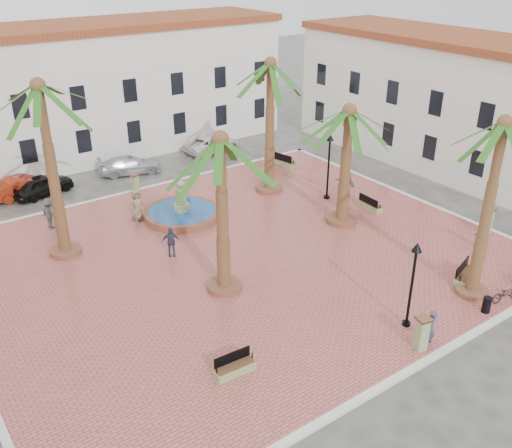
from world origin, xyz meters
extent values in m
plane|color=#56544F|center=(0.00, 0.00, 0.00)|extent=(120.00, 120.00, 0.00)
cube|color=#BB5850|center=(0.00, 0.00, 0.07)|extent=(26.00, 22.00, 0.15)
cube|color=silver|center=(0.00, 11.00, 0.08)|extent=(26.30, 0.30, 0.16)
cube|color=silver|center=(0.00, -11.00, 0.08)|extent=(26.30, 0.30, 0.16)
cube|color=silver|center=(13.00, 0.00, 0.08)|extent=(0.30, 22.30, 0.16)
cube|color=white|center=(0.00, 20.00, 4.50)|extent=(30.00, 7.00, 9.00)
cube|color=brown|center=(0.00, 20.00, 9.25)|extent=(30.40, 7.40, 0.50)
cube|color=black|center=(-5.62, 16.52, 2.20)|extent=(1.00, 0.12, 1.60)
cube|color=black|center=(-1.88, 16.52, 2.20)|extent=(1.00, 0.12, 1.60)
cube|color=black|center=(1.88, 16.52, 2.20)|extent=(1.00, 0.12, 1.60)
cube|color=black|center=(5.62, 16.52, 2.20)|extent=(1.00, 0.12, 1.60)
cube|color=black|center=(9.38, 16.52, 2.20)|extent=(1.00, 0.12, 1.60)
cube|color=black|center=(13.12, 16.52, 2.20)|extent=(1.00, 0.12, 1.60)
cube|color=black|center=(-5.62, 16.52, 5.20)|extent=(1.00, 0.12, 1.60)
cube|color=black|center=(-1.88, 16.52, 5.20)|extent=(1.00, 0.12, 1.60)
cube|color=black|center=(1.88, 16.52, 5.20)|extent=(1.00, 0.12, 1.60)
cube|color=black|center=(5.62, 16.52, 5.20)|extent=(1.00, 0.12, 1.60)
cube|color=black|center=(9.38, 16.52, 5.20)|extent=(1.00, 0.12, 1.60)
cube|color=black|center=(13.12, 16.52, 5.20)|extent=(1.00, 0.12, 1.60)
cube|color=white|center=(20.00, 2.00, 4.25)|extent=(7.00, 26.00, 8.50)
cube|color=brown|center=(20.00, 2.00, 8.75)|extent=(7.40, 26.40, 0.50)
cube|color=black|center=(16.54, -2.06, 2.20)|extent=(0.12, 1.00, 1.60)
cube|color=black|center=(16.54, 1.65, 2.20)|extent=(0.12, 1.00, 1.60)
cube|color=black|center=(16.54, 5.37, 2.20)|extent=(0.12, 1.00, 1.60)
cube|color=black|center=(16.54, 9.08, 2.20)|extent=(0.12, 1.00, 1.60)
cube|color=black|center=(16.54, 12.80, 2.20)|extent=(0.12, 1.00, 1.60)
cube|color=black|center=(16.54, -2.06, 5.20)|extent=(0.12, 1.00, 1.60)
cube|color=black|center=(16.54, 1.65, 5.20)|extent=(0.12, 1.00, 1.60)
cube|color=black|center=(16.54, 5.37, 5.20)|extent=(0.12, 1.00, 1.60)
cube|color=black|center=(16.54, 9.08, 5.20)|extent=(0.12, 1.00, 1.60)
cube|color=black|center=(16.54, 12.80, 5.20)|extent=(0.12, 1.00, 1.60)
cylinder|color=brown|center=(-0.27, 5.64, 0.36)|extent=(4.42, 4.42, 0.42)
cylinder|color=#194C8C|center=(-0.27, 5.64, 0.55)|extent=(3.89, 3.89, 0.06)
cylinder|color=#8BA063|center=(-0.27, 5.64, 0.57)|extent=(0.95, 0.95, 0.84)
cylinder|color=#8BA063|center=(-0.27, 5.64, 1.41)|extent=(0.63, 0.63, 1.26)
sphere|color=#8BA063|center=(-0.27, 5.64, 2.20)|extent=(0.46, 0.46, 0.46)
cylinder|color=brown|center=(-7.25, 5.36, 0.27)|extent=(1.62, 1.62, 0.24)
cylinder|color=brown|center=(-7.25, 5.36, 4.59)|extent=(0.53, 0.53, 8.40)
sphere|color=brown|center=(-7.25, 5.36, 8.79)|extent=(0.71, 0.71, 0.71)
cylinder|color=brown|center=(-2.40, -2.23, 0.27)|extent=(1.64, 1.64, 0.25)
cylinder|color=brown|center=(-2.40, -2.23, 3.87)|extent=(0.53, 0.53, 6.96)
sphere|color=brown|center=(-2.40, -2.23, 7.35)|extent=(0.72, 0.72, 0.72)
cylinder|color=brown|center=(6.59, -9.13, 0.26)|extent=(1.47, 1.47, 0.22)
cylinder|color=brown|center=(6.59, -9.13, 4.26)|extent=(0.48, 0.48, 7.78)
sphere|color=brown|center=(6.59, -9.13, 8.15)|extent=(0.64, 0.64, 0.64)
cylinder|color=brown|center=(6.88, -0.21, 0.28)|extent=(1.78, 1.78, 0.27)
cylinder|color=brown|center=(6.88, -0.21, 3.53)|extent=(0.58, 0.58, 6.24)
sphere|color=brown|center=(6.88, -0.21, 6.65)|extent=(0.78, 0.78, 0.78)
cylinder|color=brown|center=(6.27, 5.91, 0.28)|extent=(1.70, 1.70, 0.25)
cylinder|color=brown|center=(6.27, 5.91, 4.32)|extent=(0.55, 0.55, 7.83)
sphere|color=brown|center=(6.27, 5.91, 8.23)|extent=(0.74, 0.74, 0.74)
cube|color=#8BA063|center=(-5.23, -7.37, 0.33)|extent=(1.63, 0.58, 0.36)
cube|color=#56351E|center=(-5.23, -7.37, 0.53)|extent=(1.54, 0.53, 0.05)
cube|color=black|center=(-5.22, -7.18, 0.77)|extent=(1.51, 0.13, 0.45)
cylinder|color=black|center=(-5.98, -7.33, 0.64)|extent=(0.05, 0.05, 0.27)
cylinder|color=black|center=(-4.47, -7.42, 0.64)|extent=(0.05, 0.05, 0.27)
cube|color=#8BA063|center=(7.24, -8.29, 0.34)|extent=(1.83, 1.03, 0.39)
cube|color=#56351E|center=(7.24, -8.29, 0.57)|extent=(1.72, 0.96, 0.06)
cube|color=black|center=(7.17, -8.09, 0.83)|extent=(1.59, 0.54, 0.49)
cylinder|color=black|center=(6.45, -8.54, 0.68)|extent=(0.05, 0.05, 0.29)
cylinder|color=black|center=(8.02, -8.05, 0.68)|extent=(0.05, 0.05, 0.29)
cube|color=#8BA063|center=(9.43, 0.02, 0.33)|extent=(0.59, 1.68, 0.37)
cube|color=#56351E|center=(9.43, 0.02, 0.55)|extent=(0.54, 1.59, 0.06)
cube|color=black|center=(9.23, 0.03, 0.79)|extent=(0.12, 1.57, 0.46)
cylinder|color=black|center=(9.39, -0.76, 0.66)|extent=(0.05, 0.05, 0.28)
cylinder|color=black|center=(9.47, 0.80, 0.66)|extent=(0.05, 0.05, 0.28)
cube|color=#8BA063|center=(9.80, 8.87, 0.35)|extent=(0.92, 1.90, 0.41)
cube|color=#56351E|center=(9.80, 8.87, 0.59)|extent=(0.85, 1.79, 0.06)
cube|color=black|center=(9.58, 8.82, 0.86)|extent=(0.40, 1.70, 0.51)
cylinder|color=black|center=(9.98, 8.02, 0.71)|extent=(0.05, 0.05, 0.30)
cylinder|color=black|center=(9.63, 9.71, 0.71)|extent=(0.05, 0.05, 0.30)
cylinder|color=black|center=(2.28, -9.04, 0.23)|extent=(0.35, 0.35, 0.15)
cylinder|color=black|center=(2.28, -9.04, 1.99)|extent=(0.12, 0.12, 3.48)
cone|color=black|center=(2.28, -9.04, 3.87)|extent=(0.43, 0.43, 0.39)
sphere|color=beige|center=(2.28, -9.04, 3.73)|extent=(0.23, 0.23, 0.23)
cylinder|color=black|center=(8.45, 2.80, 0.23)|extent=(0.37, 0.37, 0.16)
cylinder|color=black|center=(8.45, 2.80, 2.11)|extent=(0.12, 0.12, 3.71)
cone|color=black|center=(8.45, 2.80, 4.12)|extent=(0.45, 0.45, 0.41)
sphere|color=beige|center=(8.45, 2.80, 3.97)|extent=(0.25, 0.25, 0.25)
cube|color=#8BA063|center=(1.49, -10.40, 0.84)|extent=(0.50, 0.50, 1.38)
cube|color=brown|center=(1.49, -10.40, 1.58)|extent=(0.63, 0.63, 0.11)
cube|color=#8BA063|center=(-0.98, 10.40, 0.77)|extent=(0.44, 0.44, 1.23)
cube|color=brown|center=(-0.98, 10.40, 1.43)|extent=(0.56, 0.56, 0.09)
cube|color=#8BA063|center=(12.40, -5.86, 0.84)|extent=(0.43, 0.43, 1.38)
cube|color=brown|center=(12.40, -5.86, 1.59)|extent=(0.54, 0.54, 0.11)
cylinder|color=black|center=(5.81, -10.40, 0.51)|extent=(0.37, 0.37, 0.72)
imported|color=#393C53|center=(2.02, -10.40, 0.93)|extent=(0.65, 0.52, 1.56)
imported|color=black|center=(7.27, -10.40, 0.57)|extent=(1.67, 0.88, 0.83)
imported|color=#5A2B22|center=(10.48, -6.76, 0.96)|extent=(1.00, 0.96, 1.62)
imported|color=#887455|center=(-2.51, 6.81, 1.08)|extent=(0.94, 0.64, 1.86)
imported|color=#353F58|center=(-2.92, 1.94, 0.94)|extent=(1.00, 0.74, 1.58)
imported|color=#424247|center=(-6.89, 8.70, 1.03)|extent=(1.03, 1.30, 1.77)
imported|color=slate|center=(9.65, 2.34, 1.01)|extent=(0.57, 1.61, 1.71)
imported|color=black|center=(-5.74, 14.04, 0.67)|extent=(4.21, 2.54, 1.34)
imported|color=maroon|center=(-6.71, 14.41, 0.68)|extent=(4.17, 1.50, 1.37)
imported|color=silver|center=(0.39, 14.30, 0.62)|extent=(4.56, 2.78, 1.24)
imported|color=white|center=(7.49, 14.95, 0.63)|extent=(4.73, 2.64, 1.25)
camera|label=1|loc=(-14.20, -21.28, 14.53)|focal=40.00mm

